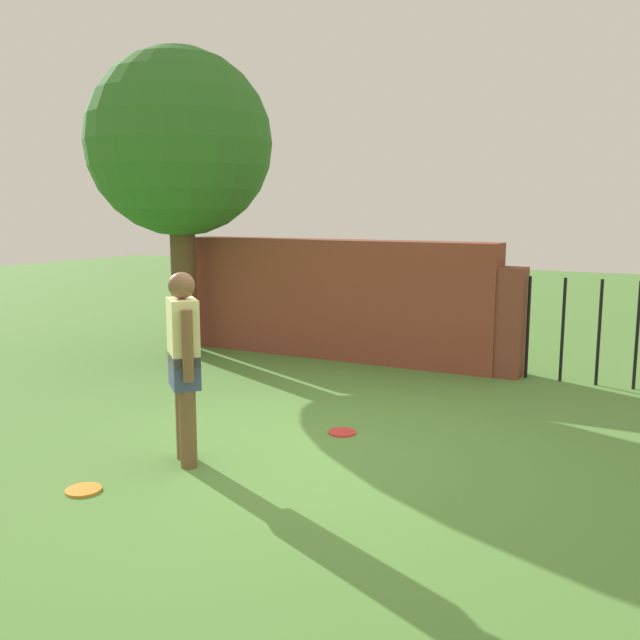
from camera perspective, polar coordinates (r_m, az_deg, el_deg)
name	(u,v)px	position (r m, az deg, el deg)	size (l,w,h in m)	color
ground_plane	(304,448)	(6.30, -1.33, -10.57)	(40.00, 40.00, 0.00)	#568C3D
brick_wall	(333,299)	(9.93, 1.12, 1.76)	(4.75, 0.50, 1.70)	brown
tree	(180,145)	(10.55, -11.54, 13.98)	(2.70, 2.70, 4.43)	brown
person	(184,359)	(5.83, -11.19, -3.18)	(0.42, 0.41, 1.62)	brown
fence_gate	(618,330)	(8.97, 23.42, -0.77)	(3.08, 0.44, 1.40)	brown
frisbee_red	(342,432)	(6.70, 1.84, -9.26)	(0.27, 0.27, 0.02)	red
frisbee_orange	(83,490)	(5.70, -18.97, -13.14)	(0.27, 0.27, 0.02)	orange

